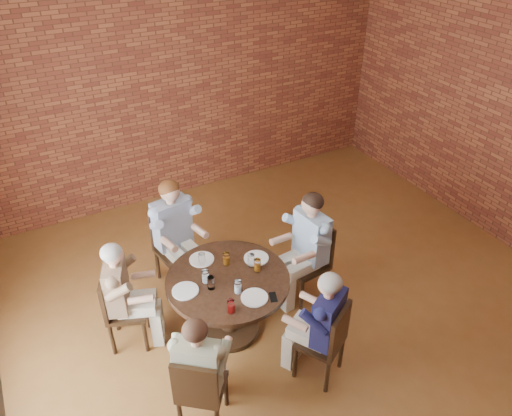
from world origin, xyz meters
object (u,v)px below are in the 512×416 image
dining_table (228,294)px  diner_d (201,372)px  chair_a (312,256)px  diner_a (306,247)px  diner_b (176,235)px  diner_c (124,296)px  diner_e (322,326)px  chair_d (199,390)px  chair_e (328,340)px  chair_c (119,307)px  chair_b (173,242)px  smartphone (273,297)px

dining_table → diner_d: 1.06m
chair_a → diner_a: size_ratio=0.70×
diner_a → diner_b: bearing=-134.0°
diner_b → diner_c: bearing=-150.1°
dining_table → diner_e: (0.53, -0.88, 0.10)m
dining_table → chair_d: (-0.70, -0.89, -0.04)m
diner_a → chair_e: bearing=-29.4°
chair_c → diner_c: (0.07, -0.03, 0.14)m
chair_b → smartphone: chair_b is taller
diner_c → chair_d: bearing=-146.9°
diner_c → diner_d: size_ratio=1.00×
diner_c → chair_d: (0.26, -1.26, -0.14)m
diner_a → diner_b: size_ratio=0.99×
diner_a → chair_c: (-2.05, 0.28, -0.19)m
diner_a → diner_e: bearing=-32.6°
dining_table → diner_c: diner_c is taller
chair_a → chair_c: 2.15m
diner_c → diner_b: bearing=-29.3°
chair_a → diner_a: 0.18m
diner_c → chair_d: diner_c is taller
chair_d → chair_e: (1.27, -0.06, 0.00)m
chair_b → chair_c: 1.10m
dining_table → chair_c: (-1.03, 0.40, -0.04)m
diner_c → diner_d: diner_c is taller
chair_d → chair_c: bearing=-37.3°
diner_d → chair_e: bearing=-147.6°
dining_table → smartphone: size_ratio=9.49×
dining_table → diner_a: bearing=6.8°
diner_b → chair_e: 2.11m
chair_b → diner_d: size_ratio=0.76×
diner_d → smartphone: 1.00m
dining_table → chair_b: size_ratio=1.31×
dining_table → chair_b: bearing=99.5°
chair_b → diner_c: 1.07m
chair_a → diner_e: bearing=-36.2°
chair_c → smartphone: bearing=-102.1°
diner_a → chair_d: diner_a is taller
diner_a → chair_a: bearing=90.0°
dining_table → chair_b: 1.13m
dining_table → chair_a: 1.11m
diner_c → smartphone: bearing=-102.7°
chair_a → smartphone: 1.05m
diner_c → dining_table: bearing=-90.0°
chair_e → diner_b: bearing=-100.4°
diner_b → chair_e: (0.74, -1.97, -0.19)m
diner_c → diner_e: size_ratio=0.99×
diner_c → diner_d: (0.31, -1.20, -0.00)m
diner_c → smartphone: size_ratio=9.58×
chair_b → chair_c: bearing=-149.4°
diner_c → diner_e: diner_e is taller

